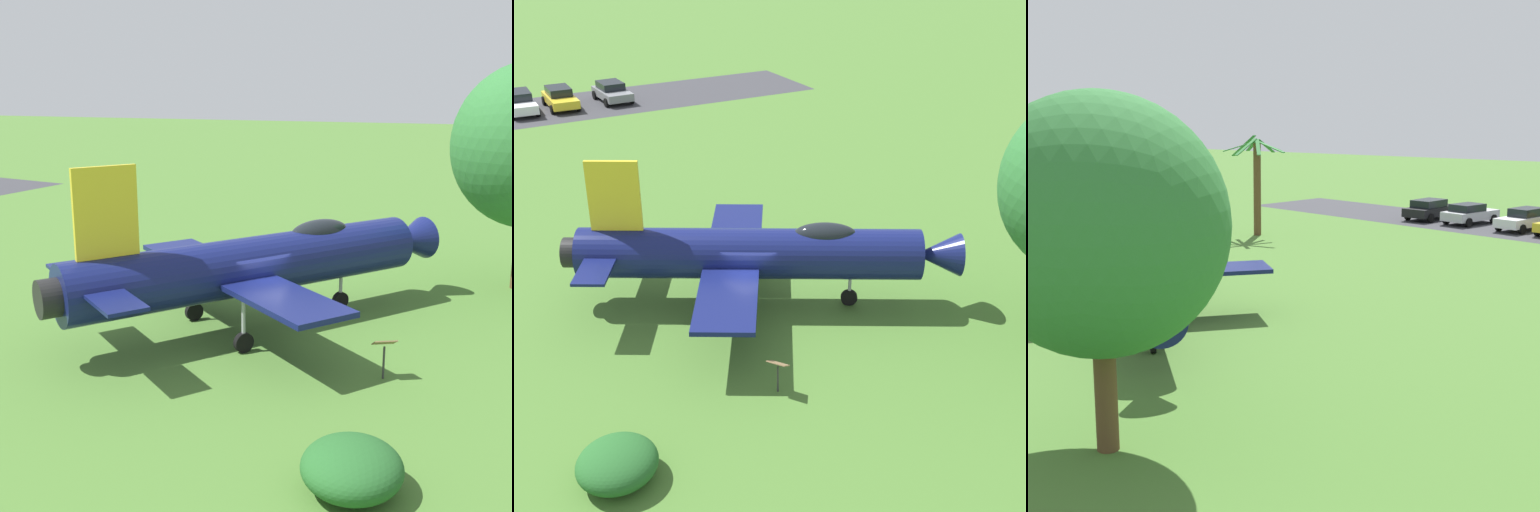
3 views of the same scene
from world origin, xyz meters
The scene contains 8 objects.
ground_plane centered at (0.00, 0.00, 0.00)m, with size 200.00×200.00×0.00m, color #47722D.
parking_strip centered at (-30.75, 4.09, 0.00)m, with size 44.29×8.00×0.00m, color #38383D.
display_jet centered at (0.25, 0.28, 2.10)m, with size 11.23×12.04×5.47m.
shrub_by_tree centered at (4.53, -8.03, 0.52)m, with size 2.00×2.11×1.04m.
info_plaque centered at (4.50, -2.61, 0.85)m, with size 0.71×0.60×1.14m.
parked_car_gray centered at (-29.41, 10.91, 0.73)m, with size 4.27×2.65×1.40m.
parked_car_yellow centered at (-30.20, 7.17, 0.75)m, with size 4.53×2.77×1.44m.
parked_car_white centered at (-30.77, 4.48, 0.76)m, with size 4.73×2.77×1.47m.
Camera 2 is at (17.00, -13.73, 13.05)m, focal length 48.65 mm.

